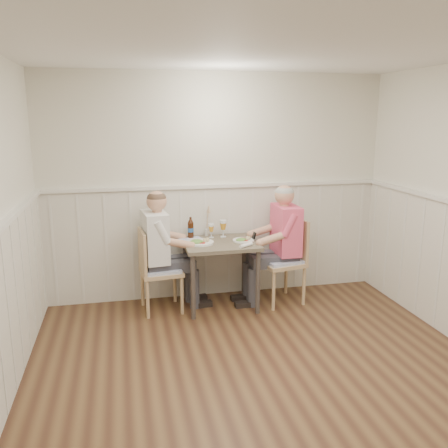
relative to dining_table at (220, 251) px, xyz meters
name	(u,v)px	position (x,y,z in m)	size (l,w,h in m)	color
ground_plane	(275,395)	(0.05, -1.84, -0.64)	(4.50, 4.50, 0.00)	#432819
room_shell	(280,203)	(0.05, -1.84, 0.88)	(4.04, 4.54, 2.60)	silver
wainscot	(252,282)	(0.05, -1.15, 0.05)	(4.00, 4.49, 1.34)	silver
dining_table	(220,251)	(0.00, 0.00, 0.00)	(0.81, 0.70, 0.75)	brown
chair_right	(285,257)	(0.76, -0.02, -0.11)	(0.54, 0.54, 0.97)	tan
chair_left	(156,267)	(-0.72, 0.02, -0.14)	(0.47, 0.47, 0.92)	tan
man_in_pink	(282,253)	(0.72, 0.00, -0.06)	(0.64, 0.44, 1.39)	#3F3F47
diner_cream	(160,260)	(-0.67, 0.05, -0.07)	(0.66, 0.46, 1.36)	#3F3F47
plate_man	(243,239)	(0.26, -0.02, 0.13)	(0.24, 0.24, 0.06)	white
plate_diner	(199,242)	(-0.24, -0.02, 0.13)	(0.30, 0.30, 0.08)	white
beer_glass_a	(223,226)	(0.08, 0.21, 0.24)	(0.08, 0.08, 0.20)	silver
beer_glass_b	(211,228)	(-0.06, 0.21, 0.22)	(0.07, 0.07, 0.16)	silver
beer_bottle	(191,229)	(-0.29, 0.25, 0.22)	(0.07, 0.07, 0.24)	black
rolled_napkin	(246,245)	(0.23, -0.25, 0.13)	(0.17, 0.13, 0.04)	white
grass_vase	(206,221)	(-0.10, 0.31, 0.28)	(0.04, 0.04, 0.38)	silver
gingham_mat	(192,240)	(-0.29, 0.16, 0.11)	(0.32, 0.28, 0.01)	#6E7FBE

